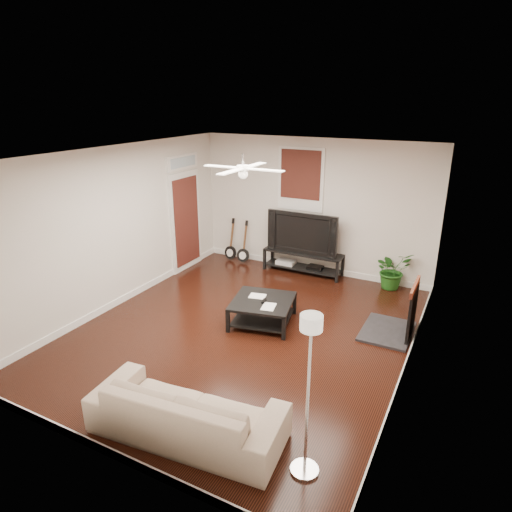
% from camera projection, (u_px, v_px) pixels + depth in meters
% --- Properties ---
extents(room, '(5.01, 6.01, 2.81)m').
position_uv_depth(room, '(244.00, 248.00, 6.70)').
color(room, black).
rests_on(room, ground).
extents(brick_accent, '(0.02, 2.20, 2.80)m').
position_uv_depth(brick_accent, '(427.00, 254.00, 6.46)').
color(brick_accent, brown).
rests_on(brick_accent, floor).
extents(fireplace, '(0.80, 1.10, 0.92)m').
position_uv_depth(fireplace, '(399.00, 308.00, 6.91)').
color(fireplace, black).
rests_on(fireplace, floor).
extents(window_back, '(1.00, 0.06, 1.30)m').
position_uv_depth(window_back, '(301.00, 179.00, 9.13)').
color(window_back, '#37150F').
rests_on(window_back, wall_back).
extents(door_left, '(0.08, 1.00, 2.50)m').
position_uv_depth(door_left, '(185.00, 212.00, 9.41)').
color(door_left, white).
rests_on(door_left, wall_left).
extents(tv_stand, '(1.69, 0.45, 0.47)m').
position_uv_depth(tv_stand, '(303.00, 262.00, 9.47)').
color(tv_stand, black).
rests_on(tv_stand, floor).
extents(tv, '(1.51, 0.20, 0.87)m').
position_uv_depth(tv, '(304.00, 232.00, 9.26)').
color(tv, black).
rests_on(tv, tv_stand).
extents(coffee_table, '(1.15, 1.15, 0.41)m').
position_uv_depth(coffee_table, '(263.00, 311.00, 7.37)').
color(coffee_table, black).
rests_on(coffee_table, floor).
extents(sofa, '(2.24, 1.05, 0.63)m').
position_uv_depth(sofa, '(187.00, 410.00, 4.88)').
color(sofa, tan).
rests_on(sofa, floor).
extents(floor_lamp, '(0.32, 0.32, 1.77)m').
position_uv_depth(floor_lamp, '(308.00, 398.00, 4.19)').
color(floor_lamp, silver).
rests_on(floor_lamp, floor).
extents(potted_plant, '(0.90, 0.89, 0.75)m').
position_uv_depth(potted_plant, '(392.00, 270.00, 8.65)').
color(potted_plant, '#1D5819').
rests_on(potted_plant, floor).
extents(guitar_left, '(0.32, 0.24, 0.96)m').
position_uv_depth(guitar_left, '(230.00, 240.00, 10.13)').
color(guitar_left, black).
rests_on(guitar_left, floor).
extents(guitar_right, '(0.30, 0.21, 0.96)m').
position_uv_depth(guitar_right, '(243.00, 242.00, 9.95)').
color(guitar_right, black).
rests_on(guitar_right, floor).
extents(ceiling_fan, '(1.24, 1.24, 0.32)m').
position_uv_depth(ceiling_fan, '(243.00, 168.00, 6.30)').
color(ceiling_fan, white).
rests_on(ceiling_fan, ceiling).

